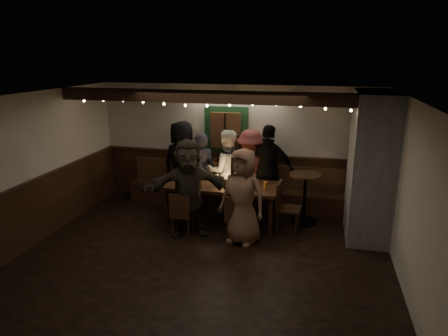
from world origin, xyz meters
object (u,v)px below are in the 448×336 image
(person_d, at_px, (250,171))
(person_g, at_px, (243,197))
(person_e, at_px, (268,170))
(person_a, at_px, (182,164))
(person_b, at_px, (201,171))
(person_c, at_px, (226,171))
(chair_near_left, at_px, (181,212))
(chair_end, at_px, (284,204))
(chair_near_right, at_px, (236,215))
(person_f, at_px, (188,188))
(dining_table, at_px, (221,188))
(high_top, at_px, (305,192))

(person_d, bearing_deg, person_g, 83.30)
(person_d, height_order, person_e, person_e)
(person_a, height_order, person_b, person_a)
(person_c, relative_size, person_g, 1.02)
(chair_near_left, height_order, chair_end, chair_end)
(chair_near_right, height_order, person_f, person_f)
(dining_table, distance_m, person_g, 0.97)
(high_top, height_order, person_g, person_g)
(person_a, xyz_separation_m, person_d, (1.45, 0.11, -0.07))
(person_f, bearing_deg, chair_end, -0.78)
(high_top, xyz_separation_m, person_a, (-2.61, 0.31, 0.30))
(chair_near_left, xyz_separation_m, chair_near_right, (1.00, 0.07, 0.00))
(chair_near_left, distance_m, person_f, 0.45)
(chair_near_left, relative_size, high_top, 0.83)
(high_top, height_order, person_d, person_d)
(person_d, distance_m, person_e, 0.40)
(person_c, bearing_deg, chair_near_right, 87.30)
(chair_near_right, xyz_separation_m, person_a, (-1.47, 1.40, 0.46))
(person_a, relative_size, person_f, 1.05)
(chair_near_right, relative_size, person_c, 0.48)
(dining_table, distance_m, person_a, 1.24)
(dining_table, height_order, high_top, high_top)
(person_g, bearing_deg, person_a, 153.65)
(person_g, bearing_deg, person_b, 144.77)
(high_top, bearing_deg, chair_near_right, -136.10)
(person_d, bearing_deg, chair_near_left, 46.19)
(dining_table, xyz_separation_m, chair_near_right, (0.45, -0.73, -0.24))
(high_top, relative_size, person_e, 0.54)
(chair_end, bearing_deg, person_b, 157.11)
(chair_end, distance_m, person_a, 2.42)
(person_g, bearing_deg, dining_table, 142.05)
(person_c, bearing_deg, chair_near_left, 48.08)
(person_a, bearing_deg, person_b, -169.01)
(person_a, height_order, person_f, person_a)
(high_top, distance_m, person_c, 1.67)
(person_a, bearing_deg, dining_table, 156.42)
(chair_near_right, distance_m, person_b, 1.80)
(person_c, distance_m, person_f, 1.39)
(chair_near_right, relative_size, person_b, 0.51)
(chair_near_right, xyz_separation_m, person_b, (-1.06, 1.41, 0.35))
(dining_table, height_order, person_d, person_d)
(high_top, xyz_separation_m, person_e, (-0.77, 0.34, 0.30))
(chair_end, height_order, person_d, person_d)
(chair_near_left, bearing_deg, person_g, 1.29)
(chair_end, height_order, person_c, person_c)
(dining_table, height_order, chair_end, dining_table)
(person_c, relative_size, person_d, 1.00)
(person_a, relative_size, person_c, 1.08)
(person_g, bearing_deg, chair_near_right, 177.52)
(person_e, bearing_deg, chair_near_left, 59.09)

